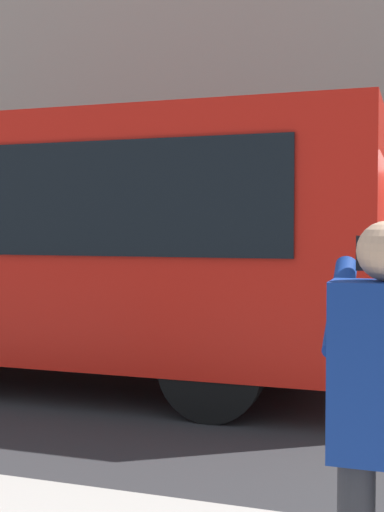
# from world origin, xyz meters

# --- Properties ---
(ground_plane) EXTENTS (60.00, 60.00, 0.00)m
(ground_plane) POSITION_xyz_m (0.00, 0.00, 0.00)
(ground_plane) COLOR #2B2B2D
(red_bus) EXTENTS (9.05, 2.54, 3.08)m
(red_bus) POSITION_xyz_m (4.19, 0.22, 1.68)
(red_bus) COLOR red
(red_bus) RESTS_ON ground_plane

